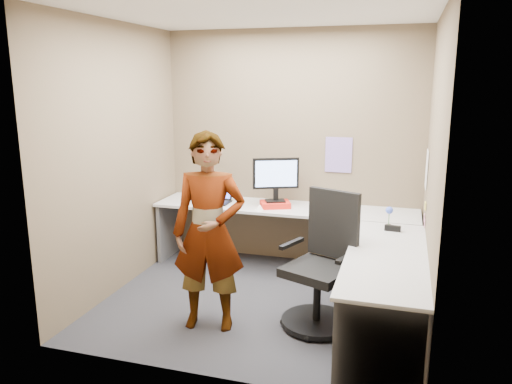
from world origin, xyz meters
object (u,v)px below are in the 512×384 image
(monitor, at_px, (276,176))
(person, at_px, (209,232))
(office_chair, at_px, (322,273))
(desk, at_px, (313,238))

(monitor, distance_m, person, 1.53)
(monitor, relative_size, office_chair, 0.42)
(monitor, bearing_deg, office_chair, -82.43)
(desk, distance_m, person, 1.22)
(desk, height_order, monitor, monitor)
(desk, height_order, person, person)
(desk, bearing_deg, person, -127.79)
(monitor, xyz_separation_m, office_chair, (0.73, -1.20, -0.60))
(monitor, distance_m, office_chair, 1.53)
(desk, bearing_deg, monitor, 133.45)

